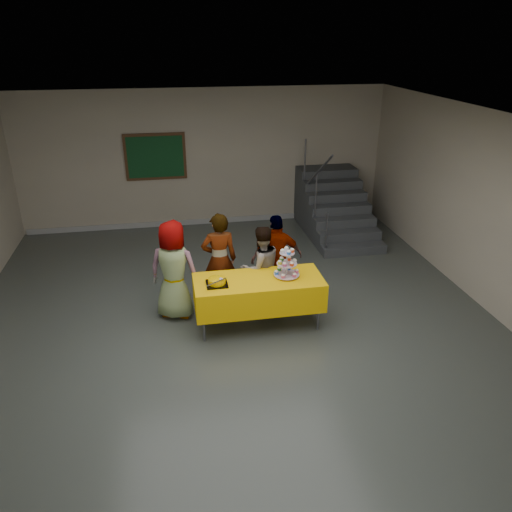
{
  "coord_description": "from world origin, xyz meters",
  "views": [
    {
      "loc": [
        -0.85,
        -5.86,
        4.05
      ],
      "look_at": [
        0.35,
        0.69,
        1.05
      ],
      "focal_mm": 35.0,
      "sensor_mm": 36.0,
      "label": 1
    }
  ],
  "objects_px": {
    "bear_cake": "(217,281)",
    "cupcake_stand": "(287,265)",
    "schoolchild_a": "(174,270)",
    "schoolchild_b": "(219,260)",
    "bake_table": "(258,292)",
    "schoolchild_d": "(277,258)",
    "schoolchild_c": "(261,268)",
    "staircase": "(333,208)",
    "noticeboard": "(155,157)"
  },
  "relations": [
    {
      "from": "schoolchild_b",
      "to": "schoolchild_c",
      "type": "xyz_separation_m",
      "value": [
        0.62,
        -0.22,
        -0.09
      ]
    },
    {
      "from": "bake_table",
      "to": "bear_cake",
      "type": "relative_size",
      "value": 5.25
    },
    {
      "from": "staircase",
      "to": "noticeboard",
      "type": "height_order",
      "value": "noticeboard"
    },
    {
      "from": "schoolchild_a",
      "to": "noticeboard",
      "type": "bearing_deg",
      "value": -67.34
    },
    {
      "from": "schoolchild_d",
      "to": "noticeboard",
      "type": "relative_size",
      "value": 1.11
    },
    {
      "from": "bear_cake",
      "to": "schoolchild_d",
      "type": "bearing_deg",
      "value": 38.34
    },
    {
      "from": "cupcake_stand",
      "to": "noticeboard",
      "type": "bearing_deg",
      "value": 112.4
    },
    {
      "from": "schoolchild_c",
      "to": "staircase",
      "type": "relative_size",
      "value": 0.57
    },
    {
      "from": "schoolchild_b",
      "to": "bear_cake",
      "type": "bearing_deg",
      "value": 78.88
    },
    {
      "from": "cupcake_stand",
      "to": "staircase",
      "type": "relative_size",
      "value": 0.19
    },
    {
      "from": "schoolchild_d",
      "to": "staircase",
      "type": "distance_m",
      "value": 3.45
    },
    {
      "from": "bake_table",
      "to": "staircase",
      "type": "distance_m",
      "value": 4.34
    },
    {
      "from": "schoolchild_a",
      "to": "staircase",
      "type": "relative_size",
      "value": 0.65
    },
    {
      "from": "cupcake_stand",
      "to": "staircase",
      "type": "xyz_separation_m",
      "value": [
        1.93,
        3.62,
        -0.46
      ]
    },
    {
      "from": "bake_table",
      "to": "bear_cake",
      "type": "bearing_deg",
      "value": -174.74
    },
    {
      "from": "bear_cake",
      "to": "cupcake_stand",
      "type": "bearing_deg",
      "value": 4.56
    },
    {
      "from": "bear_cake",
      "to": "schoolchild_c",
      "type": "bearing_deg",
      "value": 38.25
    },
    {
      "from": "cupcake_stand",
      "to": "bear_cake",
      "type": "distance_m",
      "value": 1.05
    },
    {
      "from": "bake_table",
      "to": "staircase",
      "type": "xyz_separation_m",
      "value": [
        2.35,
        3.64,
        -0.07
      ]
    },
    {
      "from": "bake_table",
      "to": "noticeboard",
      "type": "height_order",
      "value": "noticeboard"
    },
    {
      "from": "staircase",
      "to": "schoolchild_d",
      "type": "bearing_deg",
      "value": -123.64
    },
    {
      "from": "schoolchild_a",
      "to": "staircase",
      "type": "bearing_deg",
      "value": -118.94
    },
    {
      "from": "schoolchild_a",
      "to": "staircase",
      "type": "height_order",
      "value": "staircase"
    },
    {
      "from": "schoolchild_a",
      "to": "schoolchild_b",
      "type": "distance_m",
      "value": 0.76
    },
    {
      "from": "bake_table",
      "to": "cupcake_stand",
      "type": "bearing_deg",
      "value": 3.54
    },
    {
      "from": "cupcake_stand",
      "to": "staircase",
      "type": "bearing_deg",
      "value": 61.96
    },
    {
      "from": "schoolchild_d",
      "to": "bear_cake",
      "type": "bearing_deg",
      "value": 33.62
    },
    {
      "from": "bake_table",
      "to": "schoolchild_a",
      "type": "bearing_deg",
      "value": 156.99
    },
    {
      "from": "bake_table",
      "to": "noticeboard",
      "type": "xyz_separation_m",
      "value": [
        -1.41,
        4.48,
        1.04
      ]
    },
    {
      "from": "staircase",
      "to": "schoolchild_b",
      "type": "bearing_deg",
      "value": -134.51
    },
    {
      "from": "schoolchild_a",
      "to": "schoolchild_c",
      "type": "xyz_separation_m",
      "value": [
        1.34,
        0.03,
        -0.09
      ]
    },
    {
      "from": "bear_cake",
      "to": "schoolchild_d",
      "type": "distance_m",
      "value": 1.35
    },
    {
      "from": "bear_cake",
      "to": "bake_table",
      "type": "bearing_deg",
      "value": 5.26
    },
    {
      "from": "schoolchild_a",
      "to": "staircase",
      "type": "distance_m",
      "value": 4.74
    },
    {
      "from": "bear_cake",
      "to": "noticeboard",
      "type": "height_order",
      "value": "noticeboard"
    },
    {
      "from": "schoolchild_b",
      "to": "schoolchild_d",
      "type": "distance_m",
      "value": 0.93
    },
    {
      "from": "schoolchild_a",
      "to": "schoolchild_b",
      "type": "bearing_deg",
      "value": -141.18
    },
    {
      "from": "bear_cake",
      "to": "schoolchild_b",
      "type": "distance_m",
      "value": 0.83
    },
    {
      "from": "cupcake_stand",
      "to": "schoolchild_d",
      "type": "height_order",
      "value": "schoolchild_d"
    },
    {
      "from": "bake_table",
      "to": "schoolchild_d",
      "type": "height_order",
      "value": "schoolchild_d"
    },
    {
      "from": "bake_table",
      "to": "staircase",
      "type": "bearing_deg",
      "value": 57.17
    },
    {
      "from": "schoolchild_d",
      "to": "noticeboard",
      "type": "distance_m",
      "value": 4.23
    },
    {
      "from": "bake_table",
      "to": "schoolchild_a",
      "type": "height_order",
      "value": "schoolchild_a"
    },
    {
      "from": "schoolchild_b",
      "to": "schoolchild_d",
      "type": "height_order",
      "value": "schoolchild_b"
    },
    {
      "from": "bear_cake",
      "to": "schoolchild_a",
      "type": "relative_size",
      "value": 0.23
    },
    {
      "from": "bear_cake",
      "to": "schoolchild_a",
      "type": "distance_m",
      "value": 0.82
    },
    {
      "from": "schoolchild_d",
      "to": "noticeboard",
      "type": "xyz_separation_m",
      "value": [
        -1.86,
        3.7,
        0.88
      ]
    },
    {
      "from": "schoolchild_a",
      "to": "schoolchild_d",
      "type": "relative_size",
      "value": 1.07
    },
    {
      "from": "cupcake_stand",
      "to": "bear_cake",
      "type": "relative_size",
      "value": 1.24
    },
    {
      "from": "bake_table",
      "to": "staircase",
      "type": "relative_size",
      "value": 0.78
    }
  ]
}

